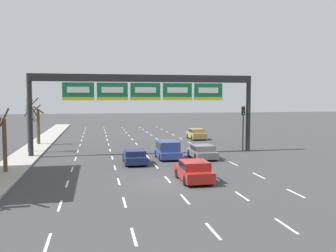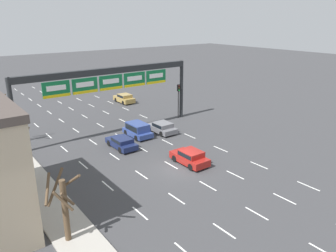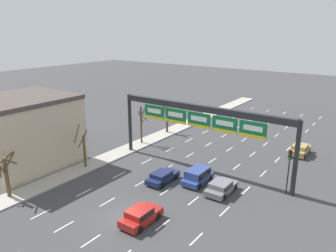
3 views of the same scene
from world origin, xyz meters
The scene contains 12 objects.
ground_plane centered at (0.00, 0.00, 0.00)m, with size 220.00×220.00×0.00m, color #3D3D3F.
lane_dashes centered at (0.00, 13.50, 0.00)m, with size 13.32×67.00×0.01m.
sign_gantry centered at (0.00, 12.64, 6.40)m, with size 21.87×0.70×7.76m.
car_grey centered at (4.73, 8.95, 0.69)m, with size 1.98×4.04×1.27m.
car_red centered at (1.60, 0.14, 0.75)m, with size 1.87×3.95×1.39m.
car_navy centered at (-1.57, 7.54, 0.65)m, with size 1.82×4.10×1.20m.
car_gold centered at (8.41, 24.49, 0.76)m, with size 1.90×4.11×1.42m.
suv_blue centered at (1.65, 9.54, 0.91)m, with size 1.95×3.91×1.63m.
traffic_light_near_gantry centered at (10.13, 12.60, 3.32)m, with size 0.30×0.35×4.64m.
tree_bare_second centered at (-11.38, 5.25, 2.50)m, with size 1.45×1.76×5.05m.
tree_bare_third centered at (-11.32, 15.80, 3.18)m, with size 1.48×2.00×5.40m.
tree_bare_furthest centered at (-11.41, 22.06, 2.50)m, with size 1.64×1.68×4.62m.
Camera 1 is at (-4.72, -23.54, 5.54)m, focal length 40.00 mm.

